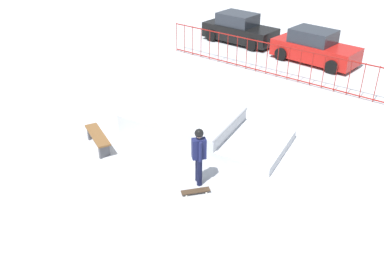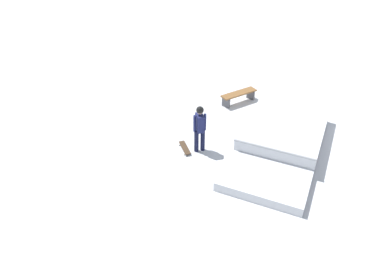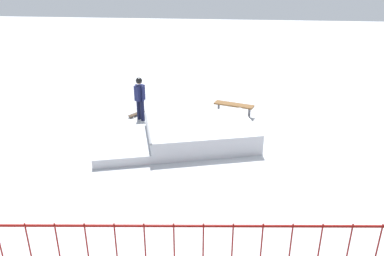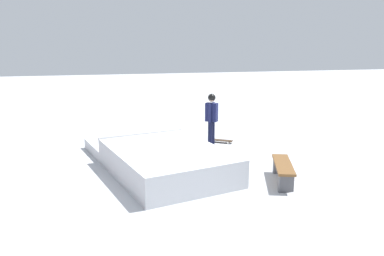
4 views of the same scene
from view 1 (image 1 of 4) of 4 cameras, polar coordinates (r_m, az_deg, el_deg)
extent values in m
plane|color=#B7BABF|center=(15.19, -2.95, 0.96)|extent=(60.00, 60.00, 0.00)
cube|color=silver|center=(14.41, -1.26, 0.96)|extent=(4.16, 3.47, 0.70)
cube|color=silver|center=(13.53, 8.74, -2.34)|extent=(2.43, 2.99, 0.30)
cylinder|color=gray|center=(13.54, 5.36, 0.58)|extent=(0.77, 2.53, 0.08)
cylinder|color=black|center=(11.81, 0.81, -5.50)|extent=(0.15, 0.15, 0.82)
cylinder|color=black|center=(11.63, 1.04, -6.09)|extent=(0.15, 0.15, 0.82)
cube|color=#191E4C|center=(11.34, 0.95, -2.83)|extent=(0.40, 0.44, 0.60)
cylinder|color=#191E4C|center=(11.48, 0.77, -2.38)|extent=(0.09, 0.09, 0.60)
cylinder|color=#191E4C|center=(11.19, 1.14, -3.29)|extent=(0.09, 0.09, 0.60)
sphere|color=tan|center=(11.11, 0.97, -0.85)|extent=(0.22, 0.22, 0.22)
sphere|color=black|center=(11.09, 0.97, -0.71)|extent=(0.25, 0.25, 0.25)
cube|color=#3F2D1E|center=(11.51, 0.50, -8.55)|extent=(0.59, 0.78, 0.02)
cylinder|color=silver|center=(11.69, 1.70, -8.23)|extent=(0.06, 0.06, 0.06)
cylinder|color=silver|center=(11.51, 2.01, -8.89)|extent=(0.06, 0.06, 0.06)
cylinder|color=silver|center=(11.58, -1.00, -8.62)|extent=(0.06, 0.06, 0.06)
cylinder|color=silver|center=(11.40, -0.74, -9.30)|extent=(0.06, 0.06, 0.06)
cylinder|color=maroon|center=(19.14, 11.05, 11.10)|extent=(11.27, 1.10, 0.05)
cylinder|color=maroon|center=(19.58, 10.69, 7.34)|extent=(11.27, 1.10, 0.05)
cylinder|color=maroon|center=(22.41, -2.11, 12.28)|extent=(0.03, 0.03, 1.50)
cylinder|color=maroon|center=(22.08, -1.03, 12.04)|extent=(0.03, 0.03, 1.50)
cylinder|color=maroon|center=(21.75, 0.09, 11.79)|extent=(0.03, 0.03, 1.50)
cylinder|color=maroon|center=(21.43, 1.24, 11.52)|extent=(0.03, 0.03, 1.50)
cylinder|color=maroon|center=(21.12, 2.41, 11.25)|extent=(0.03, 0.03, 1.50)
cylinder|color=maroon|center=(20.82, 3.63, 10.96)|extent=(0.03, 0.03, 1.50)
cylinder|color=maroon|center=(20.53, 4.87, 10.66)|extent=(0.03, 0.03, 1.50)
cylinder|color=maroon|center=(20.25, 6.14, 10.34)|extent=(0.03, 0.03, 1.50)
cylinder|color=maroon|center=(19.98, 7.45, 10.01)|extent=(0.03, 0.03, 1.50)
cylinder|color=maroon|center=(19.72, 8.79, 9.67)|extent=(0.03, 0.03, 1.50)
cylinder|color=maroon|center=(19.47, 10.16, 9.31)|extent=(0.03, 0.03, 1.50)
cylinder|color=maroon|center=(19.24, 11.57, 8.94)|extent=(0.03, 0.03, 1.50)
cylinder|color=maroon|center=(19.02, 13.00, 8.55)|extent=(0.03, 0.03, 1.50)
cylinder|color=maroon|center=(18.81, 14.47, 8.15)|extent=(0.03, 0.03, 1.50)
cylinder|color=maroon|center=(18.61, 15.96, 7.74)|extent=(0.03, 0.03, 1.50)
cylinder|color=maroon|center=(18.43, 17.48, 7.31)|extent=(0.03, 0.03, 1.50)
cylinder|color=maroon|center=(18.26, 19.03, 6.87)|extent=(0.03, 0.03, 1.50)
cylinder|color=maroon|center=(18.10, 20.60, 6.41)|extent=(0.03, 0.03, 1.50)
cylinder|color=maroon|center=(17.96, 22.20, 5.94)|extent=(0.03, 0.03, 1.50)
cylinder|color=maroon|center=(17.84, 23.81, 5.46)|extent=(0.03, 0.03, 1.50)
cube|color=brown|center=(13.68, -12.76, -0.93)|extent=(1.64, 0.88, 0.06)
cube|color=#4C4C51|center=(13.25, -11.86, -3.06)|extent=(0.08, 0.36, 0.42)
cube|color=#4C4C51|center=(14.36, -13.38, -0.63)|extent=(0.08, 0.36, 0.42)
cube|color=black|center=(24.07, 6.53, 12.79)|extent=(4.20, 1.95, 0.80)
cube|color=#262B33|center=(24.00, 6.22, 14.54)|extent=(2.09, 1.62, 0.64)
cylinder|color=black|center=(24.14, 10.36, 11.97)|extent=(0.65, 0.26, 0.64)
cylinder|color=black|center=(22.75, 8.09, 11.13)|extent=(0.65, 0.26, 0.64)
cylinder|color=black|center=(25.55, 5.07, 13.23)|extent=(0.65, 0.26, 0.64)
cylinder|color=black|center=(24.24, 2.64, 12.46)|extent=(0.65, 0.26, 0.64)
cube|color=red|center=(21.60, 16.38, 9.99)|extent=(4.13, 1.78, 0.80)
cube|color=#262B33|center=(21.48, 16.17, 11.94)|extent=(2.03, 1.54, 0.64)
cylinder|color=black|center=(21.90, 20.48, 8.92)|extent=(0.64, 0.23, 0.64)
cylinder|color=black|center=(20.41, 18.48, 7.89)|extent=(0.64, 0.23, 0.64)
cylinder|color=black|center=(22.99, 14.34, 10.72)|extent=(0.64, 0.23, 0.64)
cylinder|color=black|center=(21.57, 12.04, 9.82)|extent=(0.64, 0.23, 0.64)
camera|label=2|loc=(13.35, 53.86, 19.80)|focal=33.95mm
camera|label=3|loc=(23.44, 20.72, 24.17)|focal=36.59mm
camera|label=4|loc=(21.79, -17.57, 18.02)|focal=37.01mm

